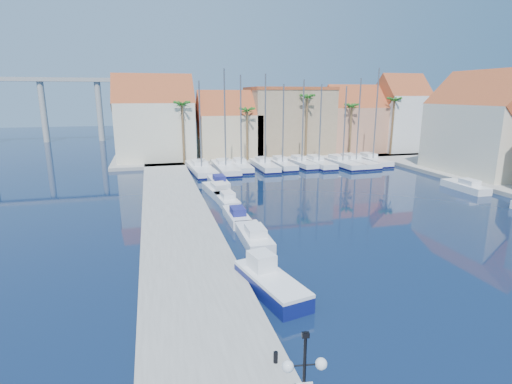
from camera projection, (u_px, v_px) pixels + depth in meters
ground at (348, 281)px, 23.74m from camera, size 260.00×260.00×0.00m
quay_west at (178, 221)px, 34.12m from camera, size 6.00×77.00×0.50m
shore_north at (272, 155)px, 71.22m from camera, size 54.00×16.00×0.50m
lamp_post at (304, 373)px, 11.44m from camera, size 1.32×0.49×3.90m
bollard at (276, 357)px, 15.76m from camera, size 0.19×0.19×0.46m
fishing_boat at (270, 281)px, 22.30m from camera, size 3.10×5.99×2.00m
motorboat_west_0 at (254, 236)px, 29.88m from camera, size 1.96×5.82×1.40m
motorboat_west_1 at (237, 216)px, 34.79m from camera, size 1.61×5.03×1.40m
motorboat_west_2 at (227, 200)px, 40.10m from camera, size 1.93×5.23×1.40m
motorboat_west_3 at (218, 190)px, 44.15m from camera, size 2.75×6.76×1.40m
motorboat_west_4 at (218, 182)px, 48.38m from camera, size 1.96×5.74×1.40m
motorboat_east_1 at (466, 186)px, 45.98m from camera, size 1.91×5.96×1.40m
sailboat_0 at (201, 169)px, 56.33m from camera, size 3.54×11.00×12.56m
sailboat_1 at (225, 167)px, 57.27m from camera, size 2.80×10.42×14.20m
sailboat_2 at (241, 166)px, 58.42m from camera, size 2.44×8.54×13.41m
sailboat_3 at (264, 165)px, 59.07m from camera, size 2.48×9.27×13.59m
sailboat_4 at (281, 164)px, 60.17m from camera, size 2.36×8.72×12.22m
sailboat_5 at (300, 163)px, 60.99m from camera, size 2.83×8.35×12.91m
sailboat_6 at (317, 163)px, 61.24m from camera, size 2.67×9.35×12.22m
sailboat_7 at (341, 163)px, 61.37m from camera, size 3.46×10.20×11.95m
sailboat_8 at (354, 161)px, 62.42m from camera, size 3.62×10.85×13.13m
sailboat_9 at (371, 160)px, 63.64m from camera, size 2.77×9.49×14.66m
building_0 at (155, 122)px, 63.82m from camera, size 12.30×9.00×13.50m
building_1 at (229, 128)px, 67.09m from camera, size 10.30×8.00×11.00m
building_2 at (289, 121)px, 70.53m from camera, size 14.20×10.20×11.50m
building_3 at (353, 122)px, 72.67m from camera, size 10.30×8.00×12.00m
building_4 at (400, 116)px, 73.70m from camera, size 8.30×8.00×14.00m
building_6 at (485, 128)px, 52.66m from camera, size 9.00×14.30×13.50m
palm_0 at (182, 106)px, 59.51m from camera, size 2.60×2.60×10.15m
palm_1 at (247, 112)px, 62.22m from camera, size 2.60×2.60×9.15m
palm_2 at (307, 99)px, 64.25m from camera, size 2.60×2.60×11.15m
palm_3 at (352, 108)px, 66.57m from camera, size 2.60×2.60×9.65m
palm_4 at (394, 102)px, 68.33m from camera, size 2.60×2.60×10.65m
viaduct at (17, 97)px, 88.56m from camera, size 48.00×2.20×14.45m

